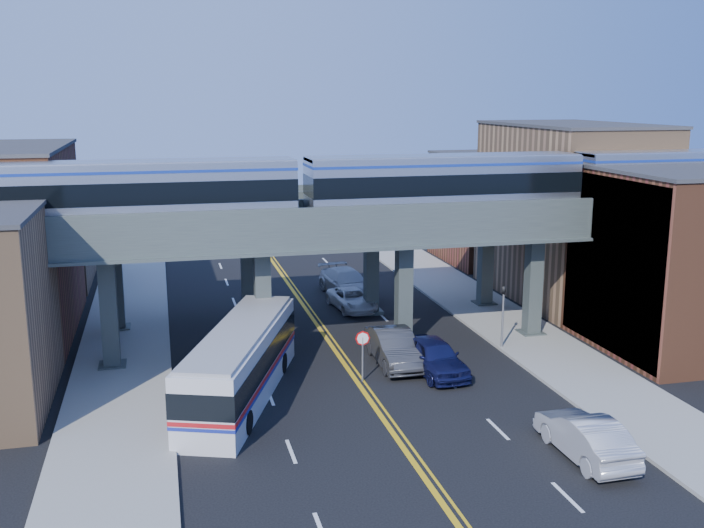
% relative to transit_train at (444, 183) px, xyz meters
% --- Properties ---
extents(ground, '(120.00, 120.00, 0.00)m').
position_rel_transit_train_xyz_m(ground, '(-6.24, -8.00, -9.28)').
color(ground, black).
rests_on(ground, ground).
extents(sidewalk_west, '(5.00, 70.00, 0.16)m').
position_rel_transit_train_xyz_m(sidewalk_west, '(-17.74, 2.00, -9.20)').
color(sidewalk_west, gray).
rests_on(sidewalk_west, ground).
extents(sidewalk_east, '(5.00, 70.00, 0.16)m').
position_rel_transit_train_xyz_m(sidewalk_east, '(5.26, 2.00, -9.20)').
color(sidewalk_east, gray).
rests_on(sidewalk_east, ground).
extents(building_west_c, '(8.00, 10.00, 8.00)m').
position_rel_transit_train_xyz_m(building_west_c, '(-24.74, 21.00, -5.28)').
color(building_west_c, '#916D4B').
rests_on(building_west_c, ground).
extents(building_east_a, '(8.00, 10.00, 10.00)m').
position_rel_transit_train_xyz_m(building_east_a, '(12.26, -4.00, -4.28)').
color(building_east_a, brown).
rests_on(building_east_a, ground).
extents(building_east_b, '(8.00, 14.00, 12.00)m').
position_rel_transit_train_xyz_m(building_east_b, '(12.26, 8.00, -3.28)').
color(building_east_b, '#916D4B').
rests_on(building_east_b, ground).
extents(building_east_c, '(8.00, 10.00, 9.00)m').
position_rel_transit_train_xyz_m(building_east_c, '(12.26, 21.00, -4.78)').
color(building_east_c, brown).
rests_on(building_east_c, ground).
extents(mural_panel, '(0.10, 9.50, 9.50)m').
position_rel_transit_train_xyz_m(mural_panel, '(8.31, -4.00, -4.53)').
color(mural_panel, teal).
rests_on(mural_panel, ground).
extents(elevated_viaduct_near, '(52.00, 3.60, 7.40)m').
position_rel_transit_train_xyz_m(elevated_viaduct_near, '(-6.24, 0.00, -2.81)').
color(elevated_viaduct_near, '#404A47').
rests_on(elevated_viaduct_near, ground).
extents(elevated_viaduct_far, '(52.00, 3.60, 7.40)m').
position_rel_transit_train_xyz_m(elevated_viaduct_far, '(-6.24, 7.00, -2.81)').
color(elevated_viaduct_far, '#404A47').
rests_on(elevated_viaduct_far, ground).
extents(transit_train, '(47.58, 2.98, 3.48)m').
position_rel_transit_train_xyz_m(transit_train, '(0.00, 0.00, 0.00)').
color(transit_train, black).
rests_on(transit_train, elevated_viaduct_near).
extents(stop_sign, '(0.76, 0.09, 2.63)m').
position_rel_transit_train_xyz_m(stop_sign, '(-5.94, -5.00, -7.52)').
color(stop_sign, slate).
rests_on(stop_sign, ground).
extents(traffic_signal, '(0.15, 0.18, 4.10)m').
position_rel_transit_train_xyz_m(traffic_signal, '(2.96, -2.00, -6.98)').
color(traffic_signal, slate).
rests_on(traffic_signal, ground).
extents(transit_bus, '(6.99, 12.81, 3.25)m').
position_rel_transit_train_xyz_m(transit_bus, '(-12.06, -5.70, -7.61)').
color(transit_bus, silver).
rests_on(transit_bus, ground).
extents(car_lane_a, '(2.56, 5.51, 1.83)m').
position_rel_transit_train_xyz_m(car_lane_a, '(-2.06, -4.77, -8.37)').
color(car_lane_a, '#11143F').
rests_on(car_lane_a, ground).
extents(car_lane_b, '(2.08, 5.66, 1.85)m').
position_rel_transit_train_xyz_m(car_lane_b, '(-3.67, -2.94, -8.36)').
color(car_lane_b, '#2F3032').
rests_on(car_lane_b, ground).
extents(car_lane_c, '(2.80, 5.17, 1.38)m').
position_rel_transit_train_xyz_m(car_lane_c, '(-3.22, 8.24, -8.59)').
color(car_lane_c, silver).
rests_on(car_lane_c, ground).
extents(car_lane_d, '(3.44, 6.68, 1.85)m').
position_rel_transit_train_xyz_m(car_lane_d, '(-2.71, 11.94, -8.35)').
color(car_lane_d, '#A5A5A9').
rests_on(car_lane_d, ground).
extents(car_parked_curb, '(1.92, 5.33, 1.75)m').
position_rel_transit_train_xyz_m(car_parked_curb, '(0.51, -15.25, -8.41)').
color(car_parked_curb, '#AFAFB4').
rests_on(car_parked_curb, ground).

